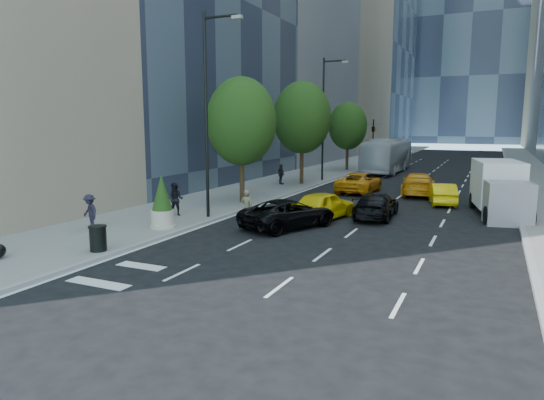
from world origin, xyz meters
The scene contains 24 objects.
ground centered at (0.00, 0.00, 0.00)m, with size 160.00×160.00×0.00m, color black.
sidewalk_left centered at (-9.00, 30.00, 0.07)m, with size 6.00×120.00×0.15m, color slate.
sidewalk_right centered at (10.00, 30.00, 0.07)m, with size 4.00×120.00×0.15m, color slate.
tower_left_end centered at (-22.00, 92.00, 30.00)m, with size 20.00×28.00×60.00m, color #282E3F.
lamp_near centered at (-6.32, 4.00, 5.81)m, with size 2.13×0.22×10.00m.
lamp_far centered at (-6.32, 22.00, 5.81)m, with size 2.13×0.22×10.00m.
tree_near centered at (-7.20, 9.00, 4.97)m, with size 4.20×4.20×7.46m.
tree_mid centered at (-7.20, 19.00, 5.32)m, with size 4.50×4.50×7.99m.
tree_far centered at (-7.20, 32.00, 4.62)m, with size 3.90×3.90×6.92m.
traffic_signal centered at (-6.40, 40.00, 4.23)m, with size 2.48×0.53×5.20m.
skateboarder centered at (-3.74, 3.00, 0.85)m, with size 0.62×0.41×1.71m, color #6E6344.
black_sedan_lincoln centered at (-2.00, 3.87, 0.68)m, with size 2.25×4.88×1.36m, color black.
black_sedan_mercedes centered at (1.20, 8.00, 0.66)m, with size 1.85×4.56×1.32m, color black.
taxi_a centered at (-1.16, 6.50, 0.73)m, with size 1.74×4.31×1.47m, color yellow.
taxi_b centered at (3.91, 14.00, 0.65)m, with size 1.37×3.92×1.29m, color yellow.
taxi_c centered at (-2.00, 16.90, 0.72)m, with size 2.38×5.17×1.44m, color orange.
taxi_d centered at (2.00, 17.40, 0.77)m, with size 2.15×5.28×1.53m, color orange.
city_bus centered at (-3.20, 32.55, 1.69)m, with size 2.83×12.10×3.37m, color silver.
box_truck centered at (6.97, 11.27, 1.46)m, with size 3.19×6.29×2.87m.
pedestrian_a centered at (-8.15, 3.53, 1.00)m, with size 0.83×0.64×1.70m, color black.
pedestrian_b centered at (-8.47, 17.83, 0.94)m, with size 0.93×0.39×1.58m, color black.
pedestrian_c centered at (-9.78, -0.69, 0.94)m, with size 1.02×0.58×1.57m, color #221D2C.
trash_can centered at (-6.60, -3.49, 0.61)m, with size 0.61×0.61×0.92m, color black.
planter_shrub centered at (-6.97, 0.87, 1.32)m, with size 1.02×1.02×2.45m.
Camera 1 is at (6.59, -16.75, 4.84)m, focal length 32.00 mm.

